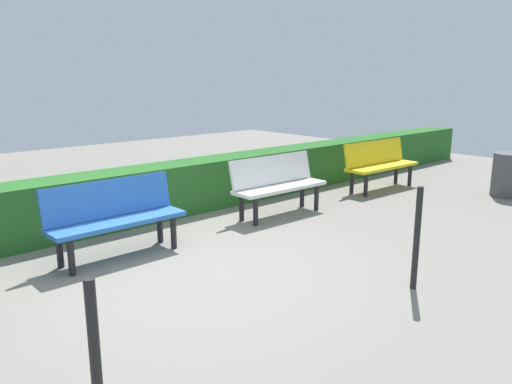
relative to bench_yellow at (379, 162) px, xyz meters
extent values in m
plane|color=gray|center=(4.92, 0.91, -0.48)|extent=(19.94, 19.94, 0.00)
cube|color=yellow|center=(0.00, 0.07, -0.07)|extent=(1.62, 0.48, 0.05)
cube|color=yellow|center=(0.00, -0.11, 0.17)|extent=(1.61, 0.18, 0.42)
cylinder|color=black|center=(-0.64, 0.25, -0.29)|extent=(0.07, 0.07, 0.39)
cylinder|color=black|center=(-0.65, -0.05, -0.29)|extent=(0.07, 0.07, 0.39)
cylinder|color=black|center=(0.66, 0.20, -0.29)|extent=(0.07, 0.07, 0.39)
cylinder|color=black|center=(0.65, -0.10, -0.29)|extent=(0.07, 0.07, 0.39)
cube|color=white|center=(2.55, 0.06, -0.07)|extent=(1.53, 0.45, 0.05)
cube|color=white|center=(2.55, -0.13, 0.17)|extent=(1.52, 0.17, 0.42)
cylinder|color=black|center=(1.95, 0.23, -0.29)|extent=(0.07, 0.07, 0.39)
cylinder|color=black|center=(1.94, -0.07, -0.29)|extent=(0.07, 0.07, 0.39)
cylinder|color=black|center=(3.17, 0.20, -0.29)|extent=(0.07, 0.07, 0.39)
cylinder|color=black|center=(3.16, -0.10, -0.29)|extent=(0.07, 0.07, 0.39)
cube|color=blue|center=(5.12, 0.09, -0.07)|extent=(1.53, 0.43, 0.05)
cube|color=blue|center=(5.12, -0.10, 0.17)|extent=(1.53, 0.12, 0.42)
cylinder|color=black|center=(4.50, 0.24, -0.29)|extent=(0.07, 0.07, 0.39)
cylinder|color=black|center=(4.50, -0.06, -0.29)|extent=(0.07, 0.07, 0.39)
cylinder|color=black|center=(5.73, 0.25, -0.29)|extent=(0.07, 0.07, 0.39)
cylinder|color=black|center=(5.73, -0.05, -0.29)|extent=(0.07, 0.07, 0.39)
cube|color=#266023|center=(3.78, -1.06, -0.11)|extent=(15.94, 0.59, 0.74)
cylinder|color=black|center=(3.43, 2.75, 0.02)|extent=(0.06, 0.06, 1.00)
cylinder|color=black|center=(6.60, 2.75, 0.02)|extent=(0.06, 0.06, 1.00)
cylinder|color=#4C4C51|center=(-1.13, 1.79, -0.12)|extent=(0.50, 0.50, 0.73)
camera|label=1|loc=(7.55, 5.05, 1.51)|focal=35.05mm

